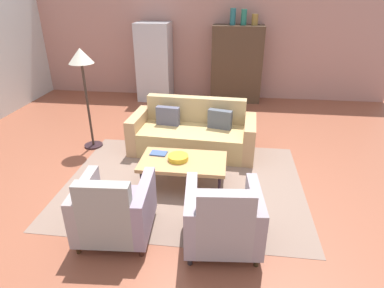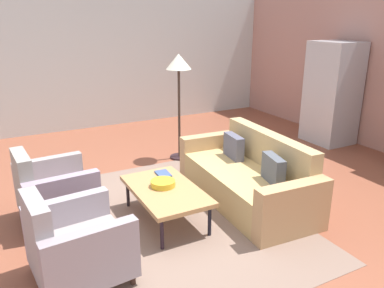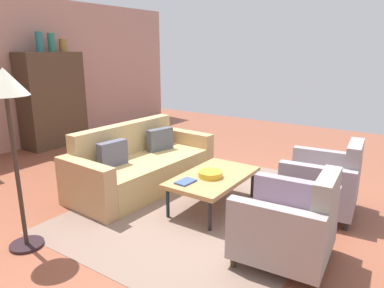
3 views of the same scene
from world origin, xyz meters
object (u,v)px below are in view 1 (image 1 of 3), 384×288
object	(u,v)px
couch	(193,133)
book_stack	(159,153)
vase_round	(244,17)
refrigerator	(155,62)
fruit_bowl	(178,158)
vase_tall	(233,17)
floor_lamp	(82,66)
coffee_table	(183,162)
vase_small	(255,20)
cabinet	(237,64)
armchair_left	(114,212)
armchair_right	(223,221)

from	to	relation	value
couch	book_stack	bearing A→B (deg)	73.08
couch	vase_round	bearing A→B (deg)	-102.72
couch	refrigerator	distance (m)	3.11
fruit_bowl	refrigerator	size ratio (longest dim) A/B	0.15
vase_tall	refrigerator	bearing A→B (deg)	-176.91
floor_lamp	refrigerator	bearing A→B (deg)	80.15
coffee_table	book_stack	size ratio (longest dim) A/B	4.90
floor_lamp	vase_small	bearing A→B (deg)	46.28
cabinet	vase_round	bearing A→B (deg)	-2.71
fruit_bowl	vase_small	distance (m)	4.44
couch	cabinet	size ratio (longest dim) A/B	1.19
couch	fruit_bowl	distance (m)	1.20
armchair_left	book_stack	bearing A→B (deg)	76.40
refrigerator	cabinet	bearing A→B (deg)	2.99
armchair_right	refrigerator	bearing A→B (deg)	105.10
book_stack	refrigerator	size ratio (longest dim) A/B	0.13
cabinet	refrigerator	xyz separation A→B (m)	(-2.00, -0.10, 0.03)
cabinet	vase_tall	size ratio (longest dim) A/B	5.01
coffee_table	vase_round	size ratio (longest dim) A/B	3.51
floor_lamp	armchair_right	bearing A→B (deg)	-42.78
couch	floor_lamp	xyz separation A→B (m)	(-1.80, -0.13, 1.16)
fruit_bowl	coffee_table	bearing A→B (deg)	0.00
vase_small	refrigerator	bearing A→B (deg)	-177.57
armchair_right	fruit_bowl	world-z (taller)	armchair_right
vase_small	vase_round	bearing A→B (deg)	180.00
vase_round	fruit_bowl	bearing A→B (deg)	-102.23
armchair_left	cabinet	bearing A→B (deg)	71.88
vase_small	floor_lamp	world-z (taller)	vase_small
coffee_table	fruit_bowl	world-z (taller)	fruit_bowl
armchair_right	refrigerator	distance (m)	5.48
couch	refrigerator	world-z (taller)	refrigerator
cabinet	vase_tall	bearing A→B (deg)	-178.19
coffee_table	refrigerator	distance (m)	4.18
cabinet	refrigerator	size ratio (longest dim) A/B	0.97
book_stack	floor_lamp	bearing A→B (deg)	147.12
armchair_left	fruit_bowl	bearing A→B (deg)	61.52
fruit_bowl	floor_lamp	bearing A→B (deg)	148.60
vase_small	floor_lamp	size ratio (longest dim) A/B	0.14
armchair_right	vase_tall	xyz separation A→B (m)	(-0.05, 5.20, 1.64)
armchair_right	cabinet	world-z (taller)	cabinet
coffee_table	book_stack	bearing A→B (deg)	159.83
book_stack	refrigerator	distance (m)	3.94
armchair_right	refrigerator	world-z (taller)	refrigerator
cabinet	vase_tall	distance (m)	1.09
floor_lamp	couch	bearing A→B (deg)	4.20
fruit_bowl	vase_tall	size ratio (longest dim) A/B	0.79
cabinet	book_stack	bearing A→B (deg)	-105.54
cabinet	vase_round	size ratio (longest dim) A/B	5.26
couch	coffee_table	size ratio (longest dim) A/B	1.79
book_stack	fruit_bowl	bearing A→B (deg)	-24.00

